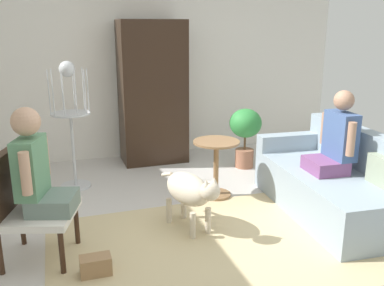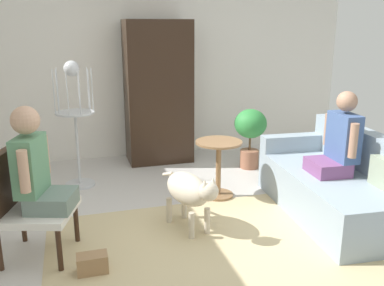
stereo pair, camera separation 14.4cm
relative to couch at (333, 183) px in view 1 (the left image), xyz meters
name	(u,v)px [view 1 (the left image)]	position (x,y,z in m)	size (l,w,h in m)	color
ground_plane	(221,238)	(-1.35, -0.19, -0.31)	(6.89, 6.89, 0.00)	beige
back_wall	(148,69)	(-1.35, 2.74, 0.99)	(6.06, 0.12, 2.59)	silver
area_rug	(218,245)	(-1.43, -0.31, -0.30)	(2.97, 1.95, 0.01)	#C6B284
couch	(333,183)	(0.00, 0.00, 0.00)	(1.02, 1.92, 0.88)	#8EA0AD
armchair	(21,201)	(-3.06, 0.00, 0.22)	(0.73, 0.73, 0.92)	#382316
person_on_couch	(336,140)	(-0.03, -0.02, 0.49)	(0.44, 0.55, 0.84)	#794677
person_on_armchair	(37,169)	(-2.91, -0.04, 0.49)	(0.51, 0.51, 0.87)	slate
round_end_table	(216,162)	(-1.03, 0.77, 0.10)	(0.53, 0.53, 0.66)	olive
dog	(190,190)	(-1.57, 0.07, 0.10)	(0.46, 0.86, 0.62)	beige
bird_cage_stand	(71,117)	(-2.56, 1.58, 0.57)	(0.46, 0.46, 1.53)	silver
potted_plant	(245,129)	(-0.26, 1.62, 0.23)	(0.44, 0.44, 0.83)	#996047
armoire_cabinet	(153,93)	(-1.39, 2.33, 0.69)	(0.91, 0.56, 2.00)	black
handbag	(96,266)	(-2.53, -0.43, -0.23)	(0.24, 0.15, 0.16)	#99724C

